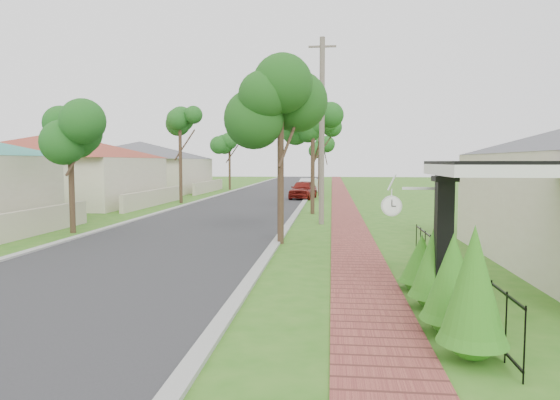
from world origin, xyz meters
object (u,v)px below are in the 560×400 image
at_px(parked_car_white, 308,186).
at_px(utility_pole, 322,131).
at_px(near_tree, 281,108).
at_px(porch_post, 443,252).
at_px(station_clock, 394,204).
at_px(parked_car_red, 303,190).

bearing_deg(parked_car_white, utility_pole, -76.13).
bearing_deg(utility_pole, parked_car_white, 94.34).
bearing_deg(near_tree, porch_post, -62.80).
distance_m(near_tree, utility_pole, 5.53).
xyz_separation_m(near_tree, station_clock, (2.89, -6.90, -2.59)).
xyz_separation_m(utility_pole, station_clock, (1.64, -12.27, -2.16)).
distance_m(parked_car_red, utility_pole, 15.32).
height_order(parked_car_red, utility_pole, utility_pole).
xyz_separation_m(near_tree, utility_pole, (1.26, 5.37, -0.43)).
bearing_deg(parked_car_white, porch_post, -73.61).
distance_m(porch_post, utility_pole, 13.25).
bearing_deg(near_tree, station_clock, -67.24).
relative_size(porch_post, utility_pole, 0.31).
relative_size(near_tree, utility_pole, 0.70).
height_order(porch_post, station_clock, porch_post).
height_order(utility_pole, station_clock, utility_pole).
bearing_deg(parked_car_red, porch_post, -73.26).
relative_size(parked_car_white, near_tree, 0.67).
distance_m(utility_pole, station_clock, 12.56).
relative_size(near_tree, station_clock, 5.42).
xyz_separation_m(parked_car_white, utility_pole, (1.66, -21.81, 3.48)).
xyz_separation_m(porch_post, parked_car_red, (-4.15, 27.50, -0.44)).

